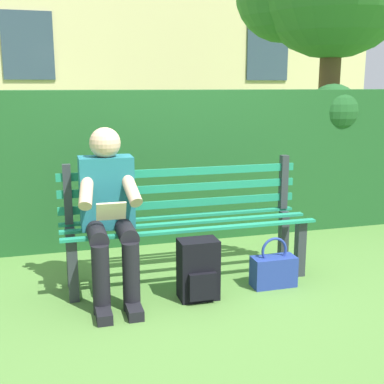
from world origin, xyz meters
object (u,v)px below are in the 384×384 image
at_px(handbag, 274,270).
at_px(backpack, 198,270).
at_px(person_seated, 109,208).
at_px(park_bench, 186,219).

bearing_deg(handbag, backpack, 5.10).
distance_m(person_seated, backpack, 0.77).
distance_m(park_bench, person_seated, 0.66).
xyz_separation_m(park_bench, backpack, (0.02, 0.42, -0.26)).
bearing_deg(park_bench, backpack, 86.93).
height_order(person_seated, backpack, person_seated).
height_order(park_bench, backpack, park_bench).
bearing_deg(handbag, person_seated, -8.76).
bearing_deg(park_bench, person_seated, 16.23).
distance_m(park_bench, backpack, 0.49).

